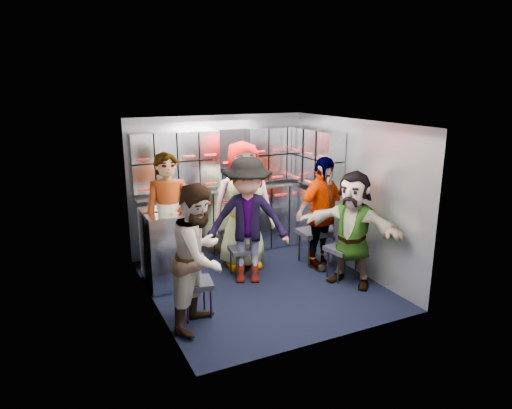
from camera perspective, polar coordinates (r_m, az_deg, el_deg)
name	(u,v)px	position (r m, az deg, el deg)	size (l,w,h in m)	color
floor	(262,284)	(6.09, 0.74, -9.91)	(3.00, 3.00, 0.00)	black
wall_back	(219,184)	(7.06, -4.63, 2.56)	(2.80, 0.04, 2.10)	#9AA0A8
wall_left	(151,221)	(5.28, -12.98, -2.05)	(0.04, 3.00, 2.10)	#9AA0A8
wall_right	(353,196)	(6.45, 11.99, 1.08)	(0.04, 3.00, 2.10)	#9AA0A8
ceiling	(262,123)	(5.54, 0.82, 10.19)	(2.80, 3.00, 0.02)	silver
cart_bank_back	(225,222)	(7.02, -3.92, -2.20)	(2.68, 0.38, 0.99)	#A1A6B1
cart_bank_left	(160,249)	(6.02, -11.92, -5.45)	(0.38, 0.76, 0.99)	#A1A6B1
counter	(224,189)	(6.88, -3.99, 1.94)	(2.68, 0.42, 0.03)	#ACAFB4
locker_bank_back	(222,157)	(6.85, -4.25, 5.92)	(2.68, 0.28, 0.82)	#A1A6B1
locker_bank_right	(317,158)	(6.84, 7.63, 5.82)	(0.28, 1.00, 0.82)	#A1A6B1
right_cabinet	(318,223)	(6.98, 7.80, -2.35)	(0.28, 1.20, 1.00)	#A1A6B1
coffee_niche	(232,157)	(6.97, -3.05, 5.93)	(0.46, 0.16, 0.84)	black
red_latch_strip	(229,201)	(6.73, -3.34, 0.47)	(2.60, 0.02, 0.03)	#A21516
jump_seat_near_left	(196,285)	(5.20, -7.57, -9.97)	(0.42, 0.40, 0.43)	black
jump_seat_mid_left	(242,251)	(6.21, -1.73, -5.84)	(0.38, 0.36, 0.40)	black
jump_seat_center	(238,238)	(6.72, -2.23, -4.25)	(0.41, 0.40, 0.40)	black
jump_seat_mid_right	(314,234)	(6.68, 7.22, -3.68)	(0.44, 0.42, 0.50)	black
jump_seat_near_right	(342,250)	(6.21, 10.75, -5.66)	(0.44, 0.42, 0.45)	black
attendant_standing	(170,220)	(5.93, -10.73, -1.91)	(0.63, 0.41, 1.73)	black
attendant_arc_a	(200,256)	(4.88, -7.07, -6.45)	(0.77, 0.60, 1.58)	black
attendant_arc_b	(248,221)	(5.90, -1.05, -2.06)	(1.08, 0.62, 1.67)	black
attendant_arc_c	(243,205)	(6.40, -1.64, -0.10)	(0.88, 0.57, 1.80)	black
attendant_arc_d	(321,213)	(6.43, 8.18, -1.09)	(0.94, 0.39, 1.60)	black
attendant_arc_e	(352,229)	(5.96, 11.93, -3.01)	(1.40, 0.45, 1.51)	black
bottle_left	(167,186)	(6.54, -11.07, 2.26)	(0.07, 0.07, 0.25)	white
bottle_mid	(220,182)	(6.77, -4.57, 2.88)	(0.06, 0.06, 0.24)	white
bottle_right	(242,178)	(6.91, -1.73, 3.29)	(0.07, 0.07, 0.27)	white
cup_left	(152,193)	(6.50, -12.84, 1.45)	(0.07, 0.07, 0.11)	#C8BA8D
cup_right	(253,183)	(6.99, -0.39, 2.73)	(0.08, 0.08, 0.10)	#C8BA8D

